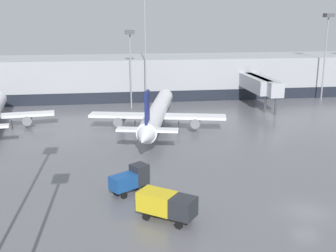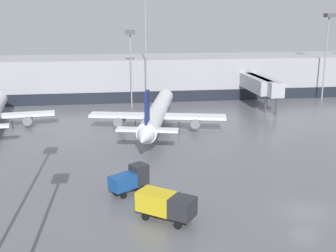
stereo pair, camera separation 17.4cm
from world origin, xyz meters
name	(u,v)px [view 1 (the left image)]	position (x,y,z in m)	size (l,w,h in m)	color
ground_plane	(307,212)	(0.00, 0.00, 0.00)	(320.00, 320.00, 0.00)	slate
terminal_building	(187,76)	(0.11, 61.85, 4.50)	(160.00, 31.38, 9.00)	#9EA0A5
parked_jet_0	(157,113)	(-10.54, 30.82, 2.97)	(21.86, 33.48, 8.52)	white
service_truck_0	(166,204)	(-13.39, 0.45, 1.57)	(5.51, 4.89, 2.51)	gold
service_truck_1	(131,179)	(-16.20, 7.00, 1.54)	(4.41, 3.66, 2.86)	#19478C
traffic_cone_1	(145,117)	(-11.75, 39.41, 0.40)	(0.43, 0.43, 0.80)	orange
apron_light_mast_1	(145,20)	(-10.41, 51.37, 17.27)	(1.80, 1.80, 22.50)	gray
apron_light_mast_2	(130,46)	(-13.58, 49.07, 12.35)	(1.80, 1.80, 15.32)	gray
apron_light_mast_5	(327,32)	(28.31, 51.23, 14.57)	(1.80, 1.80, 18.48)	gray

